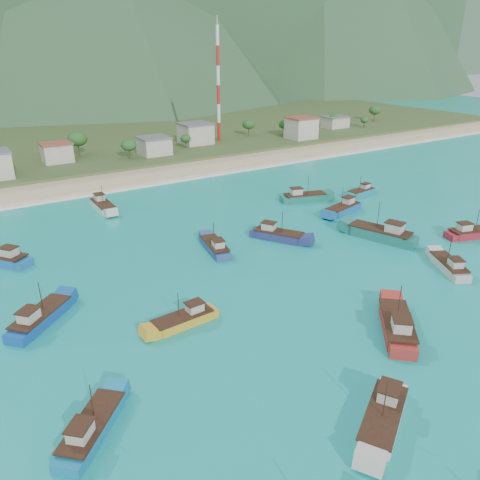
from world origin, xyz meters
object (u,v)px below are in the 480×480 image
boat_5 (184,320)px  boat_27 (215,248)px  boat_7 (278,236)px  boat_14 (381,234)px  boat_10 (40,318)px  boat_20 (383,418)px  boat_2 (304,198)px  boat_13 (471,234)px  radio_tower (218,85)px  boat_28 (449,267)px  boat_26 (92,430)px  boat_0 (2,259)px  boat_6 (103,206)px  boat_17 (397,327)px  boat_12 (343,209)px  boat_23 (361,192)px

boat_5 → boat_27: size_ratio=0.94×
boat_7 → boat_27: (-13.18, 1.73, -0.10)m
boat_5 → boat_14: size_ratio=0.70×
boat_10 → boat_20: 45.62m
boat_2 → boat_13: bearing=37.6°
radio_tower → boat_28: radio_tower is taller
boat_2 → boat_7: 25.76m
boat_26 → boat_0: bearing=135.6°
boat_6 → boat_17: 72.77m
boat_2 → boat_7: bearing=-33.6°
boat_27 → boat_6: bearing=117.5°
boat_13 → boat_26: 79.12m
boat_12 → boat_27: bearing=81.0°
boat_5 → boat_7: boat_7 is taller
boat_7 → boat_17: 34.95m
boat_10 → boat_17: 48.19m
boat_13 → boat_14: bearing=-101.6°
boat_10 → boat_13: bearing=37.7°
boat_13 → boat_17: bearing=-52.2°
boat_5 → boat_10: 19.71m
boat_13 → boat_14: boat_14 is taller
boat_10 → boat_2: bearing=66.3°
boat_17 → boat_27: (-7.04, 36.13, -0.22)m
boat_14 → boat_26: bearing=178.2°
boat_5 → boat_20: boat_20 is taller
boat_27 → boat_13: bearing=-13.8°
radio_tower → boat_7: size_ratio=3.72×
boat_17 → boat_28: 23.73m
boat_0 → boat_20: size_ratio=1.00×
radio_tower → boat_28: size_ratio=4.04×
radio_tower → boat_10: size_ratio=3.97×
boat_10 → boat_28: boat_10 is taller
boat_23 → boat_0: bearing=78.8°
boat_20 → boat_27: bearing=-38.9°
boat_13 → boat_27: 50.99m
boat_10 → boat_20: (25.20, -38.03, -0.02)m
boat_0 → boat_20: bearing=-103.3°
boat_6 → boat_20: 80.94m
radio_tower → boat_0: 112.27m
boat_0 → boat_28: size_ratio=1.08×
boat_13 → boat_28: bearing=-50.7°
boat_14 → boat_28: (-0.80, -15.62, -0.38)m
boat_2 → boat_27: (-33.27, -14.39, -0.16)m
boat_0 → boat_2: boat_2 is taller
boat_7 → boat_13: boat_7 is taller
boat_5 → boat_7: 33.81m
boat_6 → boat_20: bearing=92.5°
radio_tower → boat_17: (-44.02, -122.04, -20.78)m
boat_2 → boat_7: boat_2 is taller
radio_tower → boat_10: bearing=-131.5°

